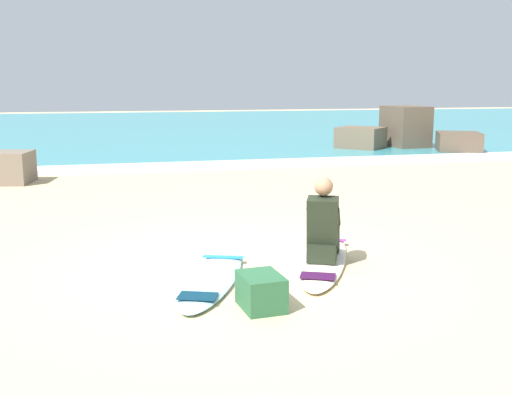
{
  "coord_description": "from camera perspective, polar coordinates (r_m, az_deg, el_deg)",
  "views": [
    {
      "loc": [
        -1.39,
        -6.65,
        2.04
      ],
      "look_at": [
        0.51,
        1.04,
        0.55
      ],
      "focal_mm": 42.9,
      "sensor_mm": 36.0,
      "label": 1
    }
  ],
  "objects": [
    {
      "name": "shoreline_rock",
      "position": [
        13.65,
        -22.01,
        2.65
      ],
      "size": [
        1.01,
        1.08,
        0.65
      ],
      "primitive_type": "cube",
      "rotation": [
        0.0,
        0.0,
        1.38
      ],
      "color": "#756656",
      "rests_on": "ground"
    },
    {
      "name": "sea",
      "position": [
        28.56,
        -11.14,
        6.46
      ],
      "size": [
        80.0,
        28.0,
        0.1
      ],
      "primitive_type": "cube",
      "color": "teal",
      "rests_on": "ground"
    },
    {
      "name": "beach_bag",
      "position": [
        5.67,
        0.48,
        -8.71
      ],
      "size": [
        0.4,
        0.51,
        0.32
      ],
      "primitive_type": "cube",
      "rotation": [
        0.0,
        0.0,
        0.09
      ],
      "color": "#285B38",
      "rests_on": "ground"
    },
    {
      "name": "surfer_seated",
      "position": [
        6.96,
        6.28,
        -2.75
      ],
      "size": [
        0.59,
        0.77,
        0.95
      ],
      "color": "black",
      "rests_on": "surfboard_main"
    },
    {
      "name": "surfboard_main",
      "position": [
        7.21,
        6.3,
        -5.56
      ],
      "size": [
        1.52,
        2.53,
        0.08
      ],
      "color": "#EFE5C6",
      "rests_on": "ground"
    },
    {
      "name": "breaking_foam",
      "position": [
        14.95,
        -8.45,
        2.9
      ],
      "size": [
        80.0,
        0.9,
        0.11
      ],
      "primitive_type": "cube",
      "color": "white",
      "rests_on": "ground"
    },
    {
      "name": "surfboard_spare_near",
      "position": [
        6.51,
        -4.08,
        -7.33
      ],
      "size": [
        1.29,
        2.25,
        0.08
      ],
      "color": "#9ED1E5",
      "rests_on": "ground"
    },
    {
      "name": "rock_outcrop_distant",
      "position": [
        19.27,
        13.83,
        5.79
      ],
      "size": [
        4.11,
        3.19,
        1.34
      ],
      "color": "brown",
      "rests_on": "ground"
    },
    {
      "name": "ground_plane",
      "position": [
        7.1,
        -2.03,
        -6.07
      ],
      "size": [
        80.0,
        80.0,
        0.0
      ],
      "primitive_type": "plane",
      "color": "#CCB584"
    }
  ]
}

